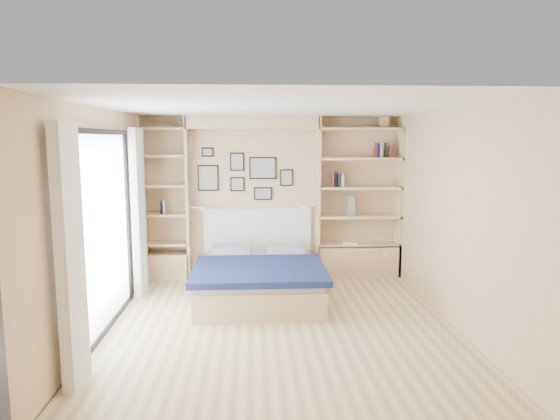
{
  "coord_description": "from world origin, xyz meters",
  "views": [
    {
      "loc": [
        -0.32,
        -5.57,
        2.15
      ],
      "look_at": [
        0.04,
        0.9,
        1.23
      ],
      "focal_mm": 32.0,
      "sensor_mm": 36.0,
      "label": 1
    }
  ],
  "objects": [
    {
      "name": "ground",
      "position": [
        0.0,
        0.0,
        0.0
      ],
      "size": [
        4.5,
        4.5,
        0.0
      ],
      "primitive_type": "plane",
      "color": "beige",
      "rests_on": "ground"
    },
    {
      "name": "deck_chair",
      "position": [
        -2.84,
        0.94,
        0.34
      ],
      "size": [
        0.48,
        0.74,
        0.72
      ],
      "rotation": [
        0.0,
        0.0,
        0.06
      ],
      "color": "tan",
      "rests_on": "ground"
    },
    {
      "name": "room_shell",
      "position": [
        -0.39,
        1.52,
        1.08
      ],
      "size": [
        4.5,
        4.5,
        4.5
      ],
      "color": "#D6B588",
      "rests_on": "ground"
    },
    {
      "name": "reading_lamps",
      "position": [
        -0.3,
        2.0,
        1.1
      ],
      "size": [
        1.92,
        0.12,
        0.15
      ],
      "color": "silver",
      "rests_on": "ground"
    },
    {
      "name": "photo_gallery",
      "position": [
        -0.45,
        2.22,
        1.6
      ],
      "size": [
        1.48,
        0.02,
        0.82
      ],
      "color": "black",
      "rests_on": "ground"
    },
    {
      "name": "bed",
      "position": [
        -0.24,
        1.06,
        0.27
      ],
      "size": [
        1.7,
        2.24,
        1.07
      ],
      "color": "#D5B181",
      "rests_on": "ground"
    },
    {
      "name": "shelf_decor",
      "position": [
        1.04,
        2.07,
        1.68
      ],
      "size": [
        3.51,
        0.23,
        2.03
      ],
      "color": "#A51E1E",
      "rests_on": "ground"
    }
  ]
}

